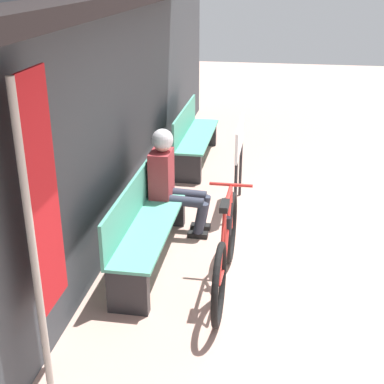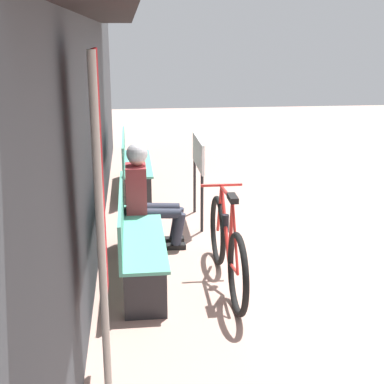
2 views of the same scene
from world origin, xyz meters
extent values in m
plane|color=tan|center=(0.00, 0.00, 0.00)|extent=(24.00, 24.00, 0.00)
cube|color=#3D4247|center=(0.00, 2.94, 1.60)|extent=(12.00, 0.12, 3.20)
cube|color=black|center=(0.00, 2.66, 2.50)|extent=(6.60, 0.44, 0.12)
cube|color=#51A88E|center=(-0.15, 2.42, 0.41)|extent=(1.82, 0.42, 0.03)
cube|color=#51A88E|center=(-0.15, 2.62, 0.63)|extent=(1.82, 0.03, 0.40)
cube|color=#232326|center=(-1.00, 2.42, 0.20)|extent=(0.10, 0.36, 0.40)
cube|color=#232326|center=(0.71, 2.42, 0.20)|extent=(0.10, 0.36, 0.40)
torus|color=black|center=(-1.01, 1.65, 0.36)|extent=(0.71, 0.06, 0.71)
torus|color=black|center=(0.03, 1.65, 0.36)|extent=(0.71, 0.06, 0.71)
cylinder|color=red|center=(-0.44, 1.65, 0.89)|extent=(0.57, 0.03, 0.07)
cylinder|color=red|center=(-0.38, 1.65, 0.58)|extent=(0.49, 0.03, 0.60)
cylinder|color=red|center=(-0.67, 1.65, 0.60)|extent=(0.14, 0.03, 0.62)
cylinder|color=red|center=(-0.81, 1.65, 0.32)|extent=(0.40, 0.03, 0.09)
cylinder|color=red|center=(-0.87, 1.65, 0.63)|extent=(0.31, 0.02, 0.56)
cylinder|color=red|center=(-0.06, 1.65, 0.61)|extent=(0.22, 0.03, 0.53)
cube|color=black|center=(-0.72, 1.65, 0.93)|extent=(0.20, 0.07, 0.05)
cylinder|color=red|center=(-0.15, 1.65, 0.89)|extent=(0.03, 0.40, 0.03)
cylinder|color=black|center=(-0.38, 1.65, 0.58)|extent=(0.07, 0.07, 0.17)
cylinder|color=#2D3342|center=(0.45, 2.21, 0.42)|extent=(0.11, 0.44, 0.13)
cylinder|color=#2D3342|center=(0.45, 2.02, 0.23)|extent=(0.11, 0.17, 0.37)
cube|color=black|center=(0.45, 2.05, 0.03)|extent=(0.10, 0.22, 0.06)
cylinder|color=#2D3342|center=(0.65, 2.21, 0.42)|extent=(0.11, 0.44, 0.13)
cylinder|color=#2D3342|center=(0.65, 2.02, 0.23)|extent=(0.11, 0.17, 0.37)
cube|color=black|center=(0.65, 2.05, 0.03)|extent=(0.10, 0.22, 0.06)
cube|color=maroon|center=(0.55, 2.46, 0.68)|extent=(0.34, 0.22, 0.51)
sphere|color=beige|center=(0.55, 2.44, 1.04)|extent=(0.20, 0.20, 0.20)
sphere|color=silver|center=(0.55, 2.44, 1.07)|extent=(0.23, 0.23, 0.23)
cube|color=#51A88E|center=(2.86, 2.42, 0.41)|extent=(1.79, 0.42, 0.03)
cube|color=#51A88E|center=(2.86, 2.62, 0.63)|extent=(1.79, 0.03, 0.40)
cube|color=#232326|center=(2.02, 2.42, 0.20)|extent=(0.10, 0.36, 0.40)
cube|color=#232326|center=(3.71, 2.42, 0.20)|extent=(0.10, 0.36, 0.40)
cylinder|color=#B7B2A8|center=(-2.02, 2.70, 1.10)|extent=(0.05, 0.05, 2.21)
cube|color=red|center=(-1.80, 2.70, 1.41)|extent=(0.40, 0.02, 1.59)
cylinder|color=#232326|center=(0.96, 1.69, 0.35)|extent=(0.04, 0.04, 0.71)
cylinder|color=#232326|center=(1.69, 1.69, 0.35)|extent=(0.04, 0.04, 0.71)
cube|color=white|center=(1.32, 1.69, 0.89)|extent=(0.91, 0.03, 0.36)
camera|label=1|loc=(-4.70, 1.27, 2.75)|focal=50.00mm
camera|label=2|loc=(-5.03, 2.50, 2.29)|focal=50.00mm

